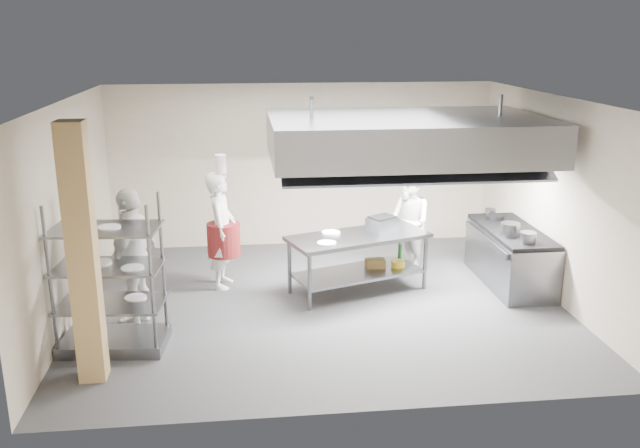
{
  "coord_description": "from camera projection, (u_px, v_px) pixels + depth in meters",
  "views": [
    {
      "loc": [
        -1.11,
        -9.27,
        3.91
      ],
      "look_at": [
        -0.0,
        0.2,
        1.17
      ],
      "focal_mm": 38.0,
      "sensor_mm": 36.0,
      "label": 1
    }
  ],
  "objects": [
    {
      "name": "chef_head",
      "position": [
        221.0,
        230.0,
        10.5
      ],
      "size": [
        0.51,
        0.72,
        1.84
      ],
      "primitive_type": "imported",
      "rotation": [
        0.0,
        0.0,
        1.46
      ],
      "color": "silver",
      "rests_on": "floor"
    },
    {
      "name": "wall_right",
      "position": [
        556.0,
        199.0,
        10.03
      ],
      "size": [
        0.0,
        6.0,
        6.0
      ],
      "primitive_type": "plane",
      "rotation": [
        1.57,
        0.0,
        -1.57
      ],
      "color": "#B2A38E",
      "rests_on": "ground"
    },
    {
      "name": "island_undershelf",
      "position": [
        358.0,
        273.0,
        10.46
      ],
      "size": [
        2.12,
        1.4,
        0.04
      ],
      "primitive_type": "cube",
      "rotation": [
        0.0,
        0.0,
        0.33
      ],
      "color": "slate",
      "rests_on": "island"
    },
    {
      "name": "chef_line",
      "position": [
        408.0,
        223.0,
        11.21
      ],
      "size": [
        0.81,
        0.95,
        1.68
      ],
      "primitive_type": "imported",
      "rotation": [
        0.0,
        0.0,
        -1.33
      ],
      "color": "silver",
      "rests_on": "floor"
    },
    {
      "name": "island",
      "position": [
        358.0,
        263.0,
        10.42
      ],
      "size": [
        2.31,
        1.54,
        0.91
      ],
      "primitive_type": null,
      "rotation": [
        0.0,
        0.0,
        0.33
      ],
      "color": "gray",
      "rests_on": "floor"
    },
    {
      "name": "griddle",
      "position": [
        382.0,
        224.0,
        10.49
      ],
      "size": [
        0.53,
        0.5,
        0.21
      ],
      "primitive_type": "cube",
      "rotation": [
        0.0,
        0.0,
        0.54
      ],
      "color": "slate",
      "rests_on": "island_worktop"
    },
    {
      "name": "range_top",
      "position": [
        512.0,
        231.0,
        10.64
      ],
      "size": [
        0.78,
        1.96,
        0.06
      ],
      "primitive_type": "cube",
      "color": "black",
      "rests_on": "cooking_range"
    },
    {
      "name": "floor",
      "position": [
        322.0,
        303.0,
        10.06
      ],
      "size": [
        7.0,
        7.0,
        0.0
      ],
      "primitive_type": "plane",
      "color": "#2B2B2D",
      "rests_on": "ground"
    },
    {
      "name": "exhaust_hood",
      "position": [
        406.0,
        137.0,
        9.92
      ],
      "size": [
        4.0,
        2.5,
        0.6
      ],
      "primitive_type": "cube",
      "color": "gray",
      "rests_on": "ceiling"
    },
    {
      "name": "plate_stack",
      "position": [
        111.0,
        301.0,
        8.51
      ],
      "size": [
        0.28,
        0.28,
        0.05
      ],
      "primitive_type": "cylinder",
      "color": "white",
      "rests_on": "pass_rack"
    },
    {
      "name": "hood_strip_b",
      "position": [
        465.0,
        157.0,
        10.11
      ],
      "size": [
        1.6,
        0.12,
        0.04
      ],
      "primitive_type": "cube",
      "color": "white",
      "rests_on": "exhaust_hood"
    },
    {
      "name": "ceiling",
      "position": [
        322.0,
        99.0,
        9.23
      ],
      "size": [
        7.0,
        7.0,
        0.0
      ],
      "primitive_type": "plane",
      "rotation": [
        3.14,
        0.0,
        0.0
      ],
      "color": "silver",
      "rests_on": "wall_back"
    },
    {
      "name": "wall_shelf",
      "position": [
        400.0,
        165.0,
        12.55
      ],
      "size": [
        1.5,
        0.28,
        0.04
      ],
      "primitive_type": "cube",
      "color": "gray",
      "rests_on": "wall_back"
    },
    {
      "name": "cooking_range",
      "position": [
        510.0,
        258.0,
        10.76
      ],
      "size": [
        0.8,
        2.0,
        0.84
      ],
      "primitive_type": "cube",
      "color": "slate",
      "rests_on": "floor"
    },
    {
      "name": "wall_back",
      "position": [
        303.0,
        165.0,
        12.51
      ],
      "size": [
        7.0,
        0.0,
        7.0
      ],
      "primitive_type": "plane",
      "rotation": [
        1.57,
        0.0,
        0.0
      ],
      "color": "#B2A38E",
      "rests_on": "ground"
    },
    {
      "name": "pass_rack",
      "position": [
        109.0,
        275.0,
        8.41
      ],
      "size": [
        1.37,
        0.88,
        1.96
      ],
      "primitive_type": null,
      "rotation": [
        0.0,
        0.0,
        -0.09
      ],
      "color": "slate",
      "rests_on": "floor"
    },
    {
      "name": "wall_left",
      "position": [
        68.0,
        213.0,
        9.25
      ],
      "size": [
        0.0,
        6.0,
        6.0
      ],
      "primitive_type": "plane",
      "rotation": [
        1.57,
        0.0,
        1.57
      ],
      "color": "#B2A38E",
      "rests_on": "ground"
    },
    {
      "name": "island_worktop",
      "position": [
        358.0,
        237.0,
        10.3
      ],
      "size": [
        2.31,
        1.54,
        0.06
      ],
      "primitive_type": "cube",
      "rotation": [
        0.0,
        0.0,
        0.33
      ],
      "color": "gray",
      "rests_on": "island"
    },
    {
      "name": "column",
      "position": [
        83.0,
        256.0,
        7.51
      ],
      "size": [
        0.3,
        0.3,
        3.0
      ],
      "primitive_type": "cube",
      "color": "#E2B774",
      "rests_on": "floor"
    },
    {
      "name": "stockpot",
      "position": [
        510.0,
        229.0,
        10.27
      ],
      "size": [
        0.29,
        0.29,
        0.2
      ],
      "primitive_type": "cylinder",
      "color": "gray",
      "rests_on": "range_top"
    },
    {
      "name": "chef_plating",
      "position": [
        134.0,
        257.0,
        9.11
      ],
      "size": [
        0.81,
        1.22,
        1.93
      ],
      "primitive_type": "imported",
      "rotation": [
        0.0,
        0.0,
        -1.9
      ],
      "color": "silver",
      "rests_on": "floor"
    },
    {
      "name": "hood_strip_a",
      "position": [
        346.0,
        160.0,
        9.91
      ],
      "size": [
        1.6,
        0.12,
        0.04
      ],
      "primitive_type": "cube",
      "color": "white",
      "rests_on": "exhaust_hood"
    },
    {
      "name": "wicker_basket",
      "position": [
        375.0,
        263.0,
        10.63
      ],
      "size": [
        0.3,
        0.21,
        0.13
      ],
      "primitive_type": "cube",
      "rotation": [
        0.0,
        0.0,
        0.01
      ],
      "color": "olive",
      "rests_on": "island_undershelf"
    }
  ]
}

